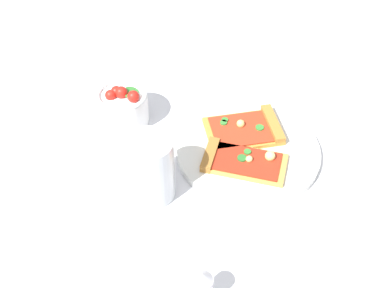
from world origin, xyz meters
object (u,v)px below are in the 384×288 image
object	(u,v)px
pizza_slice_near	(249,129)
paper_napkin	(228,63)
pepper_shaker	(203,288)
plate	(248,151)
pizza_slice_far	(240,161)
soda_glass	(151,169)
salad_bowl	(123,106)

from	to	relation	value
pizza_slice_near	paper_napkin	size ratio (longest dim) A/B	1.29
pepper_shaker	paper_napkin	bearing A→B (deg)	36.30
plate	paper_napkin	xyz separation A→B (m)	(0.19, 0.21, -0.01)
pizza_slice_far	plate	bearing A→B (deg)	16.78
pizza_slice_far	paper_napkin	xyz separation A→B (m)	(0.24, 0.23, -0.02)
plate	pizza_slice_near	size ratio (longest dim) A/B	1.57
pizza_slice_near	soda_glass	distance (m)	0.24
paper_napkin	pepper_shaker	distance (m)	0.60
pizza_slice_near	pizza_slice_far	bearing A→B (deg)	-151.90
plate	pizza_slice_near	bearing A→B (deg)	38.65
plate	pizza_slice_near	world-z (taller)	pizza_slice_near
plate	pepper_shaker	xyz separation A→B (m)	(-0.29, -0.14, 0.03)
salad_bowl	pizza_slice_far	bearing A→B (deg)	-77.10
pizza_slice_near	pepper_shaker	distance (m)	0.36
salad_bowl	pepper_shaker	size ratio (longest dim) A/B	1.41
pepper_shaker	salad_bowl	bearing A→B (deg)	63.99
salad_bowl	paper_napkin	xyz separation A→B (m)	(0.29, -0.03, -0.04)
plate	pepper_shaker	world-z (taller)	pepper_shaker
pepper_shaker	soda_glass	bearing A→B (deg)	65.27
salad_bowl	pepper_shaker	xyz separation A→B (m)	(-0.19, -0.38, -0.00)
paper_napkin	salad_bowl	bearing A→B (deg)	174.20
pizza_slice_far	paper_napkin	bearing A→B (deg)	43.84
pizza_slice_near	pepper_shaker	bearing A→B (deg)	-152.43
pizza_slice_far	salad_bowl	distance (m)	0.26
pepper_shaker	plate	bearing A→B (deg)	25.99
salad_bowl	paper_napkin	distance (m)	0.30
plate	pizza_slice_far	size ratio (longest dim) A/B	1.60
pizza_slice_near	paper_napkin	distance (m)	0.24
salad_bowl	plate	bearing A→B (deg)	-67.76
soda_glass	salad_bowl	bearing A→B (deg)	62.56
soda_glass	pepper_shaker	distance (m)	0.23
pizza_slice_far	salad_bowl	bearing A→B (deg)	102.90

